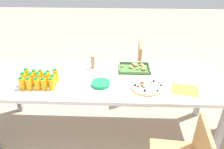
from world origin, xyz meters
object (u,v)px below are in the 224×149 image
Objects in this scene: juice_bottle_14 at (56,75)px; fruit_pizza at (147,86)px; juice_bottle_5 at (24,79)px; cardboard_tube at (93,62)px; chair_far_right at (147,65)px; plate_stack at (101,84)px; juice_bottle_11 at (35,76)px; paper_folder at (185,89)px; juice_bottle_6 at (31,79)px; juice_bottle_0 at (22,83)px; juice_bottle_8 at (46,79)px; snack_tray at (135,68)px; juice_bottle_13 at (48,76)px; juice_bottle_1 at (29,84)px; juice_bottle_4 at (52,84)px; juice_bottle_3 at (44,84)px; juice_bottle_10 at (27,75)px; juice_bottle_12 at (41,76)px; juice_bottle_2 at (37,84)px; party_table at (105,83)px; juice_bottle_9 at (53,80)px; juice_bottle_7 at (38,79)px.

juice_bottle_14 is 0.45× the size of fruit_pizza.
cardboard_tube reaches higher than juice_bottle_5.
plate_stack is at bearing -30.91° from chair_far_right.
juice_bottle_11 reaches higher than paper_folder.
juice_bottle_0 is at bearing -133.94° from juice_bottle_6.
juice_bottle_8 reaches higher than snack_tray.
juice_bottle_5 is 1.12× the size of juice_bottle_13.
juice_bottle_1 is at bearing -176.44° from fruit_pizza.
juice_bottle_4 is at bearing -62.95° from juice_bottle_13.
juice_bottle_6 is at bearing -146.67° from cardboard_tube.
juice_bottle_10 reaches higher than juice_bottle_3.
juice_bottle_12 is at bearing -163.40° from snack_tray.
juice_bottle_11 is at bearing -54.64° from chair_far_right.
juice_bottle_2 is 0.90× the size of juice_bottle_14.
juice_bottle_6 reaches higher than plate_stack.
juice_bottle_0 is at bearing 175.43° from juice_bottle_1.
juice_bottle_13 is 0.37× the size of snack_tray.
juice_bottle_12 is (0.07, -0.00, 0.00)m from juice_bottle_11.
juice_bottle_13 is at bearing 175.30° from fruit_pizza.
cardboard_tube reaches higher than party_table.
juice_bottle_0 reaches higher than paper_folder.
juice_bottle_10 reaches higher than juice_bottle_9.
cardboard_tube is at bearing 42.00° from juice_bottle_2.
juice_bottle_10 reaches higher than party_table.
juice_bottle_1 is at bearing -115.11° from juice_bottle_12.
juice_bottle_1 is 0.17m from juice_bottle_12.
juice_bottle_3 is 0.08m from juice_bottle_4.
juice_bottle_0 is at bearing -176.90° from fruit_pizza.
plate_stack is (0.48, 0.10, -0.05)m from juice_bottle_4.
juice_bottle_11 is at bearing -164.53° from snack_tray.
cardboard_tube is at bearing 47.18° from juice_bottle_9.
juice_bottle_1 is at bearing -176.27° from juice_bottle_3.
juice_bottle_9 is (0.22, 0.07, -0.00)m from juice_bottle_1.
juice_bottle_8 is 0.76× the size of plate_stack.
juice_bottle_7 is 1.07m from snack_tray.
party_table is at bearing 5.43° from juice_bottle_11.
juice_bottle_0 is 0.34m from juice_bottle_14.
chair_far_right is 5.62× the size of juice_bottle_5.
juice_bottle_13 is (0.15, 0.08, -0.01)m from juice_bottle_6.
juice_bottle_5 is at bearing -159.83° from juice_bottle_13.
juice_bottle_13 is at bearing -1.13° from juice_bottle_11.
juice_bottle_2 and juice_bottle_13 have the same top height.
juice_bottle_14 reaches higher than chair_far_right.
juice_bottle_3 is 1.00× the size of juice_bottle_9.
juice_bottle_6 and juice_bottle_10 have the same top height.
juice_bottle_8 is (0.23, 0.01, -0.00)m from juice_bottle_5.
juice_bottle_14 is (-1.05, -0.85, 0.31)m from chair_far_right.
juice_bottle_10 is 0.15m from juice_bottle_12.
juice_bottle_11 is 0.69× the size of plate_stack.
juice_bottle_0 is 0.52× the size of paper_folder.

